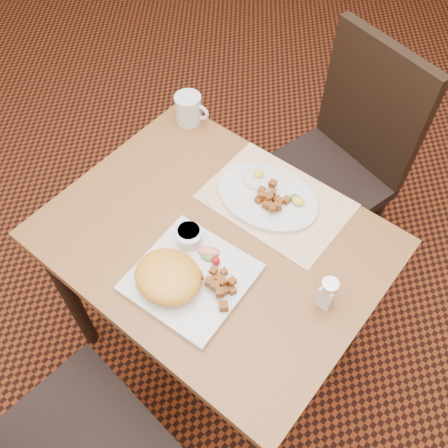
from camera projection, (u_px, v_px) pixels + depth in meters
ground at (217, 342)px, 1.98m from camera, size 8.00×8.00×0.00m
table at (215, 258)px, 1.46m from camera, size 0.90×0.70×0.75m
chair_far at (339, 157)px, 1.83m from camera, size 0.51×0.52×0.97m
placemat at (276, 201)px, 1.44m from camera, size 0.40×0.28×0.00m
plate_square at (191, 278)px, 1.29m from camera, size 0.30×0.30×0.02m
plate_oval at (267, 197)px, 1.44m from camera, size 0.33×0.26×0.02m
hollandaise_mound at (168, 276)px, 1.25m from camera, size 0.18×0.16×0.07m
ramekin at (189, 236)px, 1.33m from camera, size 0.07×0.07×0.04m
garnish_sq at (210, 255)px, 1.31m from camera, size 0.08×0.06×0.03m
fried_egg at (258, 177)px, 1.47m from camera, size 0.10×0.10×0.02m
garnish_ov at (297, 200)px, 1.41m from camera, size 0.05×0.04×0.02m
salt_shaker at (327, 293)px, 1.21m from camera, size 0.04×0.04×0.10m
coffee_mug at (189, 109)px, 1.60m from camera, size 0.12×0.09×0.10m
home_fries_sq at (219, 285)px, 1.25m from camera, size 0.12×0.10×0.04m
home_fries_ov at (270, 199)px, 1.40m from camera, size 0.09×0.10×0.03m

